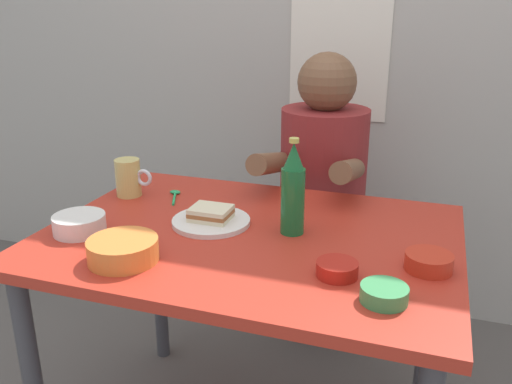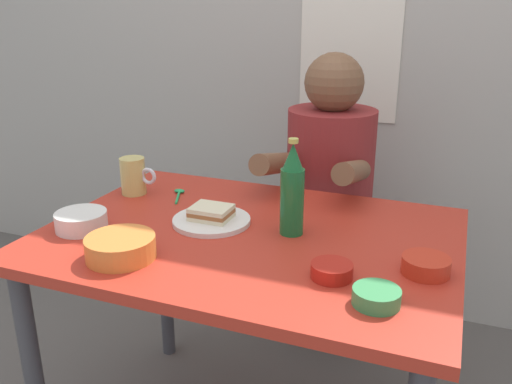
{
  "view_description": "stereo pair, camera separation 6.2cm",
  "coord_description": "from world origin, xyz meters",
  "px_view_note": "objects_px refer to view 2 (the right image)",
  "views": [
    {
      "loc": [
        0.44,
        -1.25,
        1.32
      ],
      "look_at": [
        0.0,
        0.05,
        0.84
      ],
      "focal_mm": 37.54,
      "sensor_mm": 36.0,
      "label": 1
    },
    {
      "loc": [
        0.5,
        -1.23,
        1.32
      ],
      "look_at": [
        0.0,
        0.05,
        0.84
      ],
      "focal_mm": 37.54,
      "sensor_mm": 36.0,
      "label": 2
    }
  ],
  "objects_px": {
    "beer_mug": "(134,176)",
    "sauce_bowl_chili": "(426,265)",
    "person_seated": "(330,165)",
    "dining_table": "(249,263)",
    "beer_bottle": "(292,192)",
    "stool": "(325,266)",
    "plate_orange": "(212,221)",
    "sandwich": "(211,212)"
  },
  "relations": [
    {
      "from": "person_seated",
      "to": "sandwich",
      "type": "relative_size",
      "value": 6.54
    },
    {
      "from": "plate_orange",
      "to": "sauce_bowl_chili",
      "type": "height_order",
      "value": "sauce_bowl_chili"
    },
    {
      "from": "dining_table",
      "to": "beer_bottle",
      "type": "bearing_deg",
      "value": 19.68
    },
    {
      "from": "beer_bottle",
      "to": "sauce_bowl_chili",
      "type": "xyz_separation_m",
      "value": [
        0.36,
        -0.11,
        -0.1
      ]
    },
    {
      "from": "person_seated",
      "to": "sauce_bowl_chili",
      "type": "bearing_deg",
      "value": -60.01
    },
    {
      "from": "stool",
      "to": "sauce_bowl_chili",
      "type": "xyz_separation_m",
      "value": [
        0.4,
        -0.7,
        0.41
      ]
    },
    {
      "from": "beer_bottle",
      "to": "sauce_bowl_chili",
      "type": "height_order",
      "value": "beer_bottle"
    },
    {
      "from": "sandwich",
      "to": "beer_bottle",
      "type": "xyz_separation_m",
      "value": [
        0.23,
        0.02,
        0.09
      ]
    },
    {
      "from": "dining_table",
      "to": "sandwich",
      "type": "height_order",
      "value": "sandwich"
    },
    {
      "from": "stool",
      "to": "plate_orange",
      "type": "bearing_deg",
      "value": -107.51
    },
    {
      "from": "beer_mug",
      "to": "sauce_bowl_chili",
      "type": "height_order",
      "value": "beer_mug"
    },
    {
      "from": "dining_table",
      "to": "stool",
      "type": "distance_m",
      "value": 0.7
    },
    {
      "from": "stool",
      "to": "dining_table",
      "type": "bearing_deg",
      "value": -96.08
    },
    {
      "from": "dining_table",
      "to": "sauce_bowl_chili",
      "type": "distance_m",
      "value": 0.48
    },
    {
      "from": "beer_bottle",
      "to": "sandwich",
      "type": "bearing_deg",
      "value": -176.27
    },
    {
      "from": "dining_table",
      "to": "sandwich",
      "type": "xyz_separation_m",
      "value": [
        -0.12,
        0.02,
        0.13
      ]
    },
    {
      "from": "beer_mug",
      "to": "sauce_bowl_chili",
      "type": "bearing_deg",
      "value": -13.57
    },
    {
      "from": "plate_orange",
      "to": "sandwich",
      "type": "relative_size",
      "value": 2.0
    },
    {
      "from": "stool",
      "to": "plate_orange",
      "type": "xyz_separation_m",
      "value": [
        -0.19,
        -0.61,
        0.4
      ]
    },
    {
      "from": "person_seated",
      "to": "beer_bottle",
      "type": "distance_m",
      "value": 0.59
    },
    {
      "from": "person_seated",
      "to": "sandwich",
      "type": "bearing_deg",
      "value": -107.82
    },
    {
      "from": "plate_orange",
      "to": "beer_mug",
      "type": "height_order",
      "value": "beer_mug"
    },
    {
      "from": "plate_orange",
      "to": "sandwich",
      "type": "height_order",
      "value": "sandwich"
    },
    {
      "from": "beer_bottle",
      "to": "plate_orange",
      "type": "bearing_deg",
      "value": -176.27
    },
    {
      "from": "stool",
      "to": "sauce_bowl_chili",
      "type": "height_order",
      "value": "sauce_bowl_chili"
    },
    {
      "from": "beer_mug",
      "to": "stool",
      "type": "bearing_deg",
      "value": 41.59
    },
    {
      "from": "beer_mug",
      "to": "sauce_bowl_chili",
      "type": "xyz_separation_m",
      "value": [
        0.93,
        -0.22,
        -0.04
      ]
    },
    {
      "from": "person_seated",
      "to": "sandwich",
      "type": "height_order",
      "value": "person_seated"
    },
    {
      "from": "sauce_bowl_chili",
      "to": "plate_orange",
      "type": "bearing_deg",
      "value": 171.21
    },
    {
      "from": "person_seated",
      "to": "beer_bottle",
      "type": "relative_size",
      "value": 2.75
    },
    {
      "from": "dining_table",
      "to": "sandwich",
      "type": "distance_m",
      "value": 0.18
    },
    {
      "from": "sandwich",
      "to": "beer_bottle",
      "type": "distance_m",
      "value": 0.25
    },
    {
      "from": "sandwich",
      "to": "plate_orange",
      "type": "bearing_deg",
      "value": -153.43
    },
    {
      "from": "stool",
      "to": "beer_bottle",
      "type": "distance_m",
      "value": 0.78
    },
    {
      "from": "beer_mug",
      "to": "sauce_bowl_chili",
      "type": "relative_size",
      "value": 1.15
    },
    {
      "from": "sandwich",
      "to": "stool",
      "type": "bearing_deg",
      "value": 72.49
    },
    {
      "from": "dining_table",
      "to": "plate_orange",
      "type": "distance_m",
      "value": 0.16
    },
    {
      "from": "beer_mug",
      "to": "beer_bottle",
      "type": "distance_m",
      "value": 0.59
    },
    {
      "from": "beer_bottle",
      "to": "beer_mug",
      "type": "bearing_deg",
      "value": 168.33
    },
    {
      "from": "plate_orange",
      "to": "beer_bottle",
      "type": "height_order",
      "value": "beer_bottle"
    },
    {
      "from": "person_seated",
      "to": "beer_mug",
      "type": "height_order",
      "value": "person_seated"
    },
    {
      "from": "dining_table",
      "to": "person_seated",
      "type": "relative_size",
      "value": 1.53
    }
  ]
}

